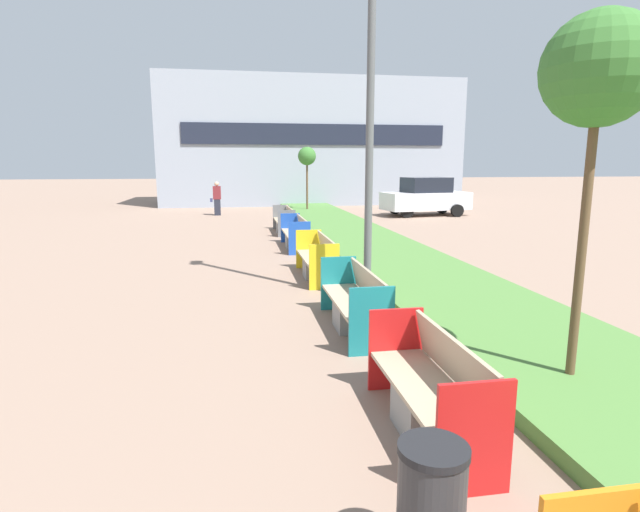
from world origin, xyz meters
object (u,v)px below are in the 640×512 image
object	(u,v)px
litter_bin	(431,510)
street_lamp_post	(371,38)
bench_red_frame	(430,396)
pedestrian_walking	(217,198)
sapling_tree_far	(307,157)
bench_yellow_frame	(317,261)
parked_car_distant	(426,197)
bench_blue_frame	(296,236)
sapling_tree_near	(599,73)
bench_grey_frame	(285,223)
bench_teal_frame	(355,306)

from	to	relation	value
litter_bin	street_lamp_post	bearing A→B (deg)	78.62
bench_red_frame	pedestrian_walking	distance (m)	21.11
litter_bin	sapling_tree_far	distance (m)	23.56
bench_yellow_frame	litter_bin	distance (m)	8.24
bench_yellow_frame	parked_car_distant	size ratio (longest dim) A/B	0.51
bench_blue_frame	sapling_tree_near	distance (m)	10.68
sapling_tree_near	parked_car_distant	bearing A→B (deg)	73.46
bench_blue_frame	litter_bin	bearing A→B (deg)	-92.99
litter_bin	bench_grey_frame	bearing A→B (deg)	87.67
bench_teal_frame	pedestrian_walking	bearing A→B (deg)	98.49
bench_grey_frame	litter_bin	size ratio (longest dim) A/B	2.69
parked_car_distant	bench_grey_frame	bearing A→B (deg)	-154.38
bench_blue_frame	parked_car_distant	bearing A→B (deg)	48.81
bench_yellow_frame	parked_car_distant	world-z (taller)	parked_car_distant
bench_grey_frame	street_lamp_post	size ratio (longest dim) A/B	0.27
sapling_tree_near	bench_blue_frame	bearing A→B (deg)	100.83
bench_blue_frame	litter_bin	distance (m)	12.27
bench_yellow_frame	litter_bin	size ratio (longest dim) A/B	2.59
pedestrian_walking	parked_car_distant	distance (m)	10.26
bench_red_frame	litter_bin	size ratio (longest dim) A/B	2.26
bench_yellow_frame	parked_car_distant	distance (m)	14.58
bench_blue_frame	pedestrian_walking	size ratio (longest dim) A/B	1.46
bench_teal_frame	litter_bin	bearing A→B (deg)	-97.85
bench_blue_frame	parked_car_distant	world-z (taller)	parked_car_distant
bench_grey_frame	sapling_tree_far	xyz separation A→B (m)	(1.92, 7.58, 2.48)
street_lamp_post	bench_teal_frame	bearing A→B (deg)	-111.19
bench_blue_frame	sapling_tree_far	xyz separation A→B (m)	(1.92, 11.04, 2.47)
sapling_tree_far	parked_car_distant	xyz separation A→B (m)	(5.51, -2.55, -1.94)
litter_bin	sapling_tree_near	distance (m)	4.52
bench_red_frame	bench_teal_frame	bearing A→B (deg)	89.94
bench_teal_frame	sapling_tree_near	size ratio (longest dim) A/B	0.55
bench_grey_frame	bench_teal_frame	bearing A→B (deg)	-90.01
bench_red_frame	street_lamp_post	distance (m)	6.32
bench_teal_frame	bench_grey_frame	distance (m)	11.09
litter_bin	sapling_tree_far	size ratio (longest dim) A/B	0.26
bench_yellow_frame	street_lamp_post	bearing A→B (deg)	-73.11
bench_teal_frame	street_lamp_post	xyz separation A→B (m)	(0.61, 1.58, 4.27)
bench_teal_frame	litter_bin	xyz separation A→B (m)	(-0.64, -4.63, 0.06)
sapling_tree_near	bench_red_frame	bearing A→B (deg)	-162.24
parked_car_distant	litter_bin	bearing A→B (deg)	-119.70
sapling_tree_far	parked_car_distant	size ratio (longest dim) A/B	0.76
bench_grey_frame	sapling_tree_far	bearing A→B (deg)	75.75
bench_red_frame	litter_bin	world-z (taller)	bench_red_frame
bench_red_frame	sapling_tree_near	world-z (taller)	sapling_tree_near
pedestrian_walking	parked_car_distant	world-z (taller)	parked_car_distant
bench_yellow_frame	sapling_tree_near	distance (m)	7.02
sapling_tree_far	street_lamp_post	bearing A→B (deg)	-94.40
bench_red_frame	litter_bin	distance (m)	1.71
bench_red_frame	street_lamp_post	world-z (taller)	street_lamp_post
street_lamp_post	sapling_tree_near	xyz separation A→B (m)	(1.31, -4.00, -1.20)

